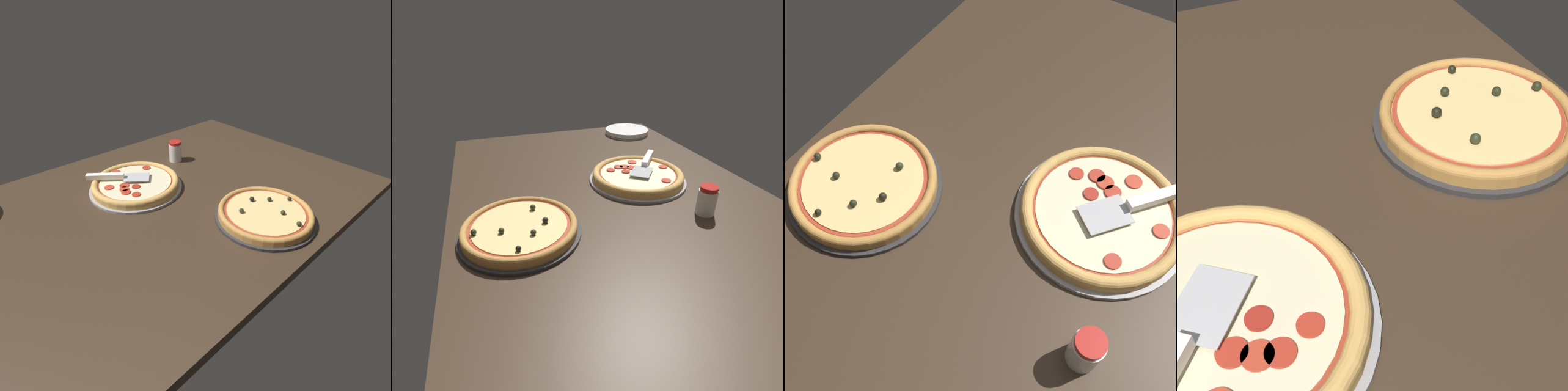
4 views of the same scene
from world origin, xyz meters
The scene contains 8 objects.
ground_plane centered at (0.00, 0.00, -1.80)cm, with size 153.75×105.49×3.60cm, color #38281C.
pizza_pan_front centered at (4.72, -13.52, 0.50)cm, with size 35.70×35.70×1.00cm, color #939399.
pizza_front centered at (4.75, -13.52, 2.51)cm, with size 33.56×33.56×3.12cm.
pizza_pan_back centered at (-15.85, 32.63, 0.50)cm, with size 33.53×33.53×1.00cm, color #2D2D30.
pizza_back centered at (-15.85, 32.63, 2.47)cm, with size 31.52×31.52×3.94cm.
serving_spatula centered at (10.94, -20.35, 4.94)cm, with size 21.54×18.58×2.00cm.
plate_stack centered at (60.46, -35.39, 1.40)cm, with size 22.95×22.95×2.80cm.
parmesan_shaker centered at (-22.82, -22.63, 4.55)cm, with size 5.72×5.72×9.30cm.
Camera 2 is at (-87.32, 37.32, 49.59)cm, focal length 28.00 mm.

